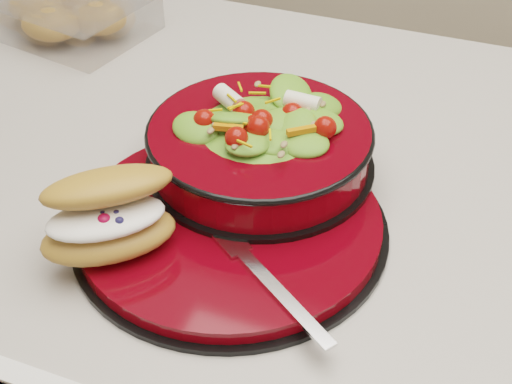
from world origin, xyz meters
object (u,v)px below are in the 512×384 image
(island_counter, at_px, (252,384))
(pastry_box, at_px, (65,3))
(dinner_plate, at_px, (231,223))
(fork, at_px, (266,279))
(croissant, at_px, (110,216))
(salad_bowl, at_px, (260,138))

(island_counter, xyz_separation_m, pastry_box, (-0.36, 0.19, 0.49))
(dinner_plate, distance_m, pastry_box, 0.51)
(island_counter, bearing_deg, fork, -64.97)
(dinner_plate, height_order, croissant, croissant)
(croissant, relative_size, pastry_box, 0.57)
(dinner_plate, relative_size, salad_bowl, 1.29)
(salad_bowl, xyz_separation_m, pastry_box, (-0.39, 0.24, -0.01))
(pastry_box, bearing_deg, croissant, -41.49)
(croissant, bearing_deg, island_counter, 36.70)
(pastry_box, bearing_deg, salad_bowl, -20.27)
(salad_bowl, bearing_deg, fork, -67.19)
(salad_bowl, xyz_separation_m, fork, (0.07, -0.16, -0.04))
(island_counter, bearing_deg, salad_bowl, -58.40)
(dinner_plate, bearing_deg, pastry_box, 140.67)
(pastry_box, bearing_deg, island_counter, -16.62)
(island_counter, relative_size, pastry_box, 4.85)
(dinner_plate, xyz_separation_m, croissant, (-0.09, -0.08, 0.05))
(croissant, distance_m, pastry_box, 0.51)
(island_counter, distance_m, dinner_plate, 0.48)
(fork, xyz_separation_m, pastry_box, (-0.46, 0.39, 0.02))
(dinner_plate, height_order, salad_bowl, salad_bowl)
(island_counter, height_order, croissant, croissant)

